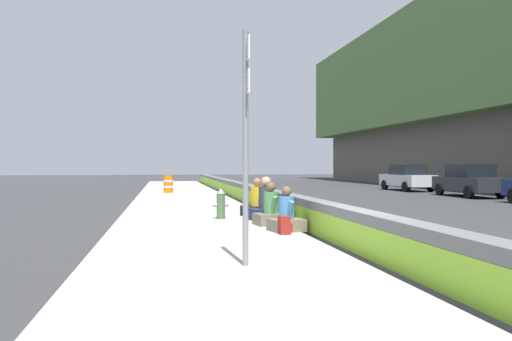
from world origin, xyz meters
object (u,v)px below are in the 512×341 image
Objects in this scene: construction_barrel at (168,184)px; fire_hydrant at (221,203)px; seated_person_foreground at (286,217)px; parked_car_midline at (407,178)px; seated_person_rear at (266,206)px; parked_car_fourth at (469,181)px; seated_person_middle at (271,212)px; backpack at (285,225)px; seated_person_far at (257,204)px; route_sign_post at (246,130)px.

fire_hydrant is at bearing -174.54° from construction_barrel.
parked_car_midline is (19.17, -12.86, 0.40)m from seated_person_foreground.
seated_person_foreground is 0.86× the size of seated_person_rear.
parked_car_fourth reaches higher than seated_person_foreground.
parked_car_fourth reaches higher than seated_person_middle.
fire_hydrant is 21.46m from parked_car_midline.
backpack is (-3.46, -1.03, -0.25)m from fire_hydrant.
seated_person_foreground is 17.27m from construction_barrel.
parked_car_midline reaches higher than seated_person_middle.
parked_car_midline is (2.09, -15.41, 0.24)m from construction_barrel.
parked_car_fourth is at bearing -55.66° from fire_hydrant.
seated_person_far reaches higher than fire_hydrant.
route_sign_post is at bearing 176.79° from fire_hydrant.
backpack is (-1.75, 0.06, -0.15)m from seated_person_middle.
backpack is 0.09× the size of parked_car_midline.
parked_car_midline is at bearing -35.86° from seated_person_middle.
route_sign_post reaches higher than seated_person_middle.
seated_person_rear is 3.04× the size of backpack.
fire_hydrant is 2.20× the size of backpack.
seated_person_middle is (-1.72, -1.10, -0.10)m from fire_hydrant.
seated_person_rear is 16.63m from parked_car_fourth.
seated_person_rear is 21.13m from parked_car_midline.
seated_person_far is at bearing -1.72° from seated_person_middle.
backpack is (-4.04, 0.13, -0.16)m from seated_person_far.
fire_hydrant is 17.27m from parked_car_fourth.
parked_car_fourth is at bearing -45.04° from backpack.
route_sign_post reaches higher than seated_person_far.
seated_person_foreground is at bearing -179.45° from seated_person_far.
seated_person_foreground is 1.25m from seated_person_middle.
parked_car_midline is at bearing -40.93° from fire_hydrant.
parked_car_fourth is at bearing -105.66° from construction_barrel.
parked_car_midline is (16.77, -12.85, 0.34)m from seated_person_rear.
parked_car_midline is at bearing -37.46° from seated_person_rear.
seated_person_far is (0.57, -1.17, -0.09)m from fire_hydrant.
parked_car_fourth is (9.17, -13.09, 0.36)m from seated_person_far.
parked_car_midline reaches higher than construction_barrel.
backpack is at bearing -23.19° from route_sign_post.
construction_barrel is at bearing 5.46° from fire_hydrant.
parked_car_midline is at bearing -82.27° from construction_barrel.
parked_car_midline is at bearing -33.85° from seated_person_foreground.
construction_barrel is (14.12, 1.35, 0.03)m from fire_hydrant.
seated_person_foreground is 3.53m from seated_person_far.
parked_car_fourth is at bearing -51.71° from seated_person_rear.
seated_person_rear is at bearing -114.95° from fire_hydrant.
route_sign_post is 9.00× the size of backpack.
parked_car_midline reaches higher than fire_hydrant.
backpack is at bearing 134.96° from parked_car_fourth.
seated_person_far is 13.78m from construction_barrel.
seated_person_foreground is 18.22m from parked_car_fourth.
backpack is 23.60m from parked_car_midline.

